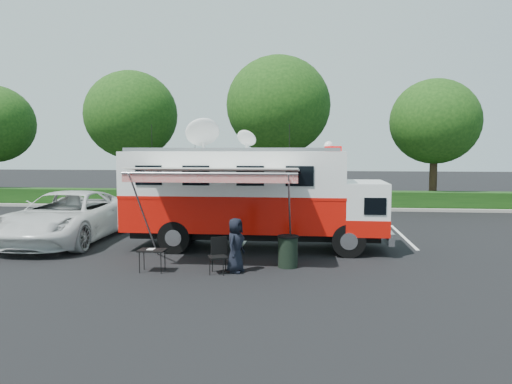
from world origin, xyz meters
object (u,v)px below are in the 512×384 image
folding_table (152,251)px  white_suv (68,242)px  command_truck (252,196)px  trash_bin (288,251)px

folding_table → white_suv: bearing=138.0°
white_suv → folding_table: 6.06m
command_truck → trash_bin: command_truck is taller
command_truck → trash_bin: (1.33, -2.57, -1.36)m
command_truck → white_suv: size_ratio=1.34×
command_truck → folding_table: command_truck is taller
folding_table → trash_bin: (3.72, 0.93, -0.12)m
white_suv → trash_bin: 8.79m
trash_bin → command_truck: bearing=117.3°
white_suv → trash_bin: (8.21, -3.10, 0.46)m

